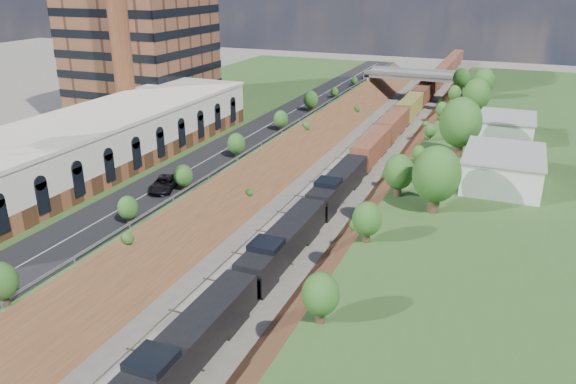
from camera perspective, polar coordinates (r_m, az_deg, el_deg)
name	(u,v)px	position (r m, az deg, el deg)	size (l,w,h in m)	color
platform_left	(160,140)	(101.15, -12.92, 5.16)	(44.00, 180.00, 5.00)	#345A25
platform_right	(576,192)	(84.09, 27.25, -0.02)	(44.00, 180.00, 5.00)	#345A25
embankment_left	(275,169)	(91.39, -1.37, 2.34)	(7.07, 180.00, 7.07)	brown
embankment_right	(410,187)	(85.43, 12.28, 0.46)	(7.07, 180.00, 7.07)	brown
rail_left_track	(323,175)	(88.49, 3.62, 1.72)	(1.58, 180.00, 0.18)	gray
rail_right_track	(355,179)	(87.07, 6.86, 1.27)	(1.58, 180.00, 0.18)	gray
road	(249,136)	(91.72, -3.98, 5.67)	(8.00, 180.00, 0.10)	black
guardrail	(272,136)	(89.72, -1.68, 5.69)	(0.10, 171.00, 0.70)	#99999E
commercial_building	(93,143)	(80.01, -19.24, 4.75)	(14.30, 62.30, 7.00)	brown
smokestack	(117,6)	(96.17, -17.01, 17.64)	(3.20, 3.20, 40.00)	brown
overpass	(415,81)	(145.21, 12.81, 10.95)	(24.50, 8.30, 7.40)	gray
white_building_near	(503,169)	(74.59, 20.97, 2.15)	(9.00, 12.00, 4.00)	silver
white_building_far	(506,129)	(95.84, 21.28, 6.03)	(8.00, 10.00, 3.60)	silver
tree_right_large	(436,175)	(62.83, 14.85, 1.72)	(5.25, 5.25, 7.61)	#473323
tree_left_crest	(102,223)	(57.57, -18.41, -3.01)	(2.45, 2.45, 3.55)	#473323
freight_train	(409,108)	(125.23, 12.18, 8.36)	(3.10, 190.53, 4.61)	black
suv	(164,184)	(69.73, -12.50, 0.82)	(2.60, 5.64, 1.57)	black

